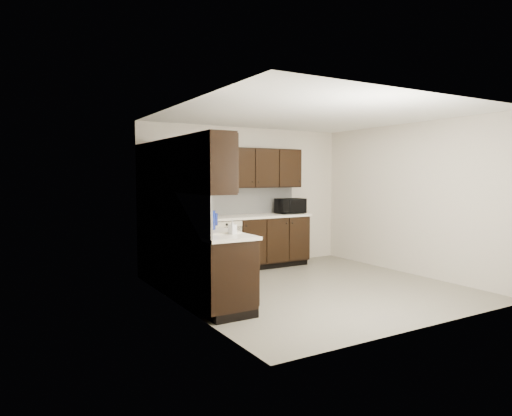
% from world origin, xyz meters
% --- Properties ---
extents(floor, '(4.00, 4.00, 0.00)m').
position_xyz_m(floor, '(0.00, 0.00, 0.00)').
color(floor, gray).
rests_on(floor, ground).
extents(ceiling, '(4.00, 4.00, 0.00)m').
position_xyz_m(ceiling, '(0.00, 0.00, 2.50)').
color(ceiling, white).
rests_on(ceiling, wall_back).
extents(wall_back, '(4.00, 0.02, 2.50)m').
position_xyz_m(wall_back, '(0.00, 2.00, 1.25)').
color(wall_back, beige).
rests_on(wall_back, floor).
extents(wall_left, '(0.02, 4.00, 2.50)m').
position_xyz_m(wall_left, '(-2.00, 0.00, 1.25)').
color(wall_left, beige).
rests_on(wall_left, floor).
extents(wall_right, '(0.02, 4.00, 2.50)m').
position_xyz_m(wall_right, '(2.00, 0.00, 1.25)').
color(wall_right, beige).
rests_on(wall_right, floor).
extents(wall_front, '(4.00, 0.02, 2.50)m').
position_xyz_m(wall_front, '(0.00, -2.00, 1.25)').
color(wall_front, beige).
rests_on(wall_front, floor).
extents(lower_cabinets, '(3.00, 2.80, 0.90)m').
position_xyz_m(lower_cabinets, '(-1.01, 1.11, 0.41)').
color(lower_cabinets, black).
rests_on(lower_cabinets, floor).
extents(countertop, '(3.03, 2.83, 0.04)m').
position_xyz_m(countertop, '(-1.01, 1.11, 0.92)').
color(countertop, white).
rests_on(countertop, lower_cabinets).
extents(backsplash, '(3.00, 2.80, 0.48)m').
position_xyz_m(backsplash, '(-1.22, 1.32, 1.18)').
color(backsplash, beige).
rests_on(backsplash, countertop).
extents(upper_cabinets, '(3.00, 2.80, 0.70)m').
position_xyz_m(upper_cabinets, '(-1.10, 1.20, 1.77)').
color(upper_cabinets, black).
rests_on(upper_cabinets, wall_back).
extents(dishwasher, '(0.58, 0.04, 0.78)m').
position_xyz_m(dishwasher, '(-0.70, 1.41, 0.55)').
color(dishwasher, beige).
rests_on(dishwasher, lower_cabinets).
extents(sink, '(0.54, 0.82, 0.42)m').
position_xyz_m(sink, '(-1.68, -0.01, 0.88)').
color(sink, beige).
rests_on(sink, countertop).
extents(microwave, '(0.51, 0.35, 0.28)m').
position_xyz_m(microwave, '(0.75, 1.66, 1.08)').
color(microwave, black).
rests_on(microwave, countertop).
extents(soap_bottle_a, '(0.10, 0.10, 0.17)m').
position_xyz_m(soap_bottle_a, '(-1.55, -0.44, 1.03)').
color(soap_bottle_a, gray).
rests_on(soap_bottle_a, countertop).
extents(soap_bottle_b, '(0.09, 0.09, 0.22)m').
position_xyz_m(soap_bottle_b, '(-1.86, 0.06, 1.05)').
color(soap_bottle_b, gray).
rests_on(soap_bottle_b, countertop).
extents(toaster_oven, '(0.47, 0.42, 0.24)m').
position_xyz_m(toaster_oven, '(-1.35, 1.72, 1.06)').
color(toaster_oven, silver).
rests_on(toaster_oven, countertop).
extents(storage_bin, '(0.59, 0.50, 0.20)m').
position_xyz_m(storage_bin, '(-1.68, 1.30, 1.04)').
color(storage_bin, silver).
rests_on(storage_bin, countertop).
extents(blue_pitcher, '(0.17, 0.17, 0.26)m').
position_xyz_m(blue_pitcher, '(-1.67, -0.02, 1.07)').
color(blue_pitcher, '#11259C').
rests_on(blue_pitcher, countertop).
extents(teal_tumbler, '(0.10, 0.10, 0.19)m').
position_xyz_m(teal_tumbler, '(-1.53, 1.35, 1.03)').
color(teal_tumbler, '#0D9494').
rests_on(teal_tumbler, countertop).
extents(paper_towel_roll, '(0.17, 0.17, 0.31)m').
position_xyz_m(paper_towel_roll, '(-1.60, 0.75, 1.10)').
color(paper_towel_roll, white).
rests_on(paper_towel_roll, countertop).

